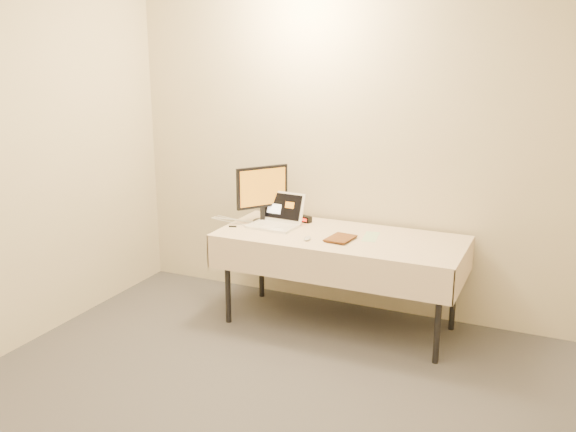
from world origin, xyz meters
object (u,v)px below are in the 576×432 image
at_px(laptop, 277,218).
at_px(monitor, 262,190).
at_px(book, 330,223).
at_px(table, 340,243).

distance_m(laptop, monitor, 0.26).
bearing_deg(monitor, laptop, -67.86).
bearing_deg(laptop, monitor, 169.76).
relative_size(monitor, book, 1.97).
height_order(table, laptop, laptop).
xyz_separation_m(laptop, monitor, (-0.15, 0.04, 0.21)).
relative_size(laptop, book, 1.68).
relative_size(table, laptop, 4.75).
height_order(laptop, book, laptop).
bearing_deg(book, table, 70.19).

